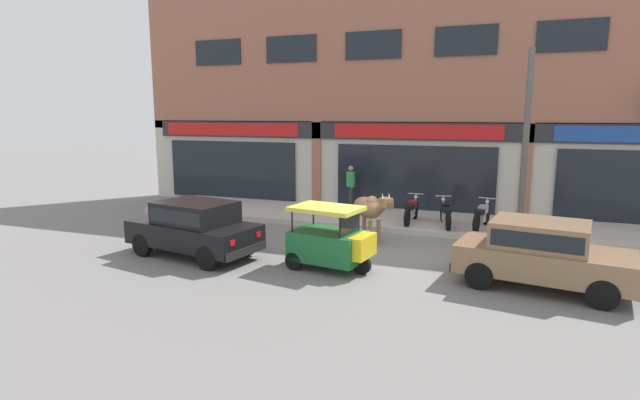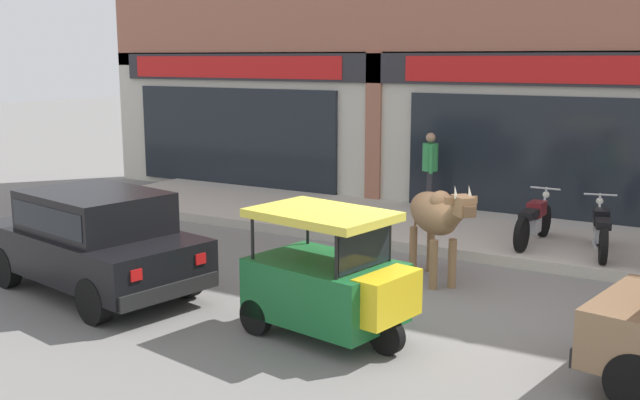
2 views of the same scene
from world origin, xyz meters
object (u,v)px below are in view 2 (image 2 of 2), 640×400
object	(u,v)px
car_1	(94,236)
motorcycle_1	(601,230)
auto_rickshaw	(330,283)
pedestrian	(430,163)
cow	(436,215)
motorcycle_0	(534,221)

from	to	relation	value
car_1	motorcycle_1	xyz separation A→B (m)	(5.84, 5.16, -0.25)
auto_rickshaw	motorcycle_1	bearing A→B (deg)	66.66
auto_rickshaw	pedestrian	bearing A→B (deg)	103.02
cow	motorcycle_0	bearing A→B (deg)	70.87
car_1	auto_rickshaw	bearing A→B (deg)	3.16
motorcycle_0	motorcycle_1	distance (m)	1.11
motorcycle_1	pedestrian	bearing A→B (deg)	153.20
auto_rickshaw	cow	bearing A→B (deg)	85.54
car_1	pedestrian	size ratio (longest dim) A/B	2.38
motorcycle_0	pedestrian	size ratio (longest dim) A/B	1.13
auto_rickshaw	motorcycle_0	world-z (taller)	auto_rickshaw
car_1	motorcycle_1	distance (m)	7.79
cow	car_1	world-z (taller)	cow
motorcycle_1	pedestrian	size ratio (longest dim) A/B	1.11
motorcycle_0	pedestrian	world-z (taller)	pedestrian
car_1	auto_rickshaw	distance (m)	3.71
motorcycle_0	pedestrian	bearing A→B (deg)	146.18
auto_rickshaw	motorcycle_1	distance (m)	5.39
motorcycle_1	pedestrian	distance (m)	4.21
auto_rickshaw	pedestrian	distance (m)	7.03
car_1	cow	bearing A→B (deg)	36.78
cow	auto_rickshaw	xyz separation A→B (m)	(-0.21, -2.72, -0.35)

